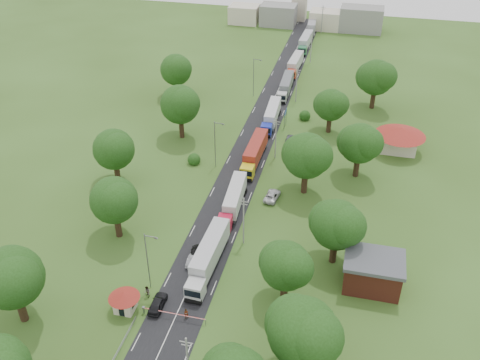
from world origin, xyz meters
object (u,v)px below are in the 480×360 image
(boom_barrier, at_px, (165,312))
(car_lane_mid, at_px, (193,259))
(truck_0, at_px, (208,256))
(pedestrian_near, at_px, (186,314))
(info_sign, at_px, (286,115))
(car_lane_front, at_px, (158,303))
(guard_booth, at_px, (124,298))

(boom_barrier, height_order, car_lane_mid, car_lane_mid)
(truck_0, distance_m, pedestrian_near, 10.64)
(info_sign, relative_size, car_lane_front, 0.91)
(truck_0, relative_size, pedestrian_near, 9.42)
(info_sign, xyz_separation_m, car_lane_front, (-8.20, -58.50, -2.23))
(guard_booth, bearing_deg, truck_0, 51.31)
(boom_barrier, bearing_deg, pedestrian_near, 9.72)
(truck_0, height_order, car_lane_front, truck_0)
(boom_barrier, relative_size, pedestrian_near, 5.62)
(guard_booth, height_order, car_lane_front, guard_booth)
(info_sign, bearing_deg, boom_barrier, -96.24)
(car_lane_front, distance_m, pedestrian_near, 4.67)
(info_sign, relative_size, car_lane_mid, 1.00)
(guard_booth, xyz_separation_m, car_lane_mid, (6.20, 11.65, -1.49))
(boom_barrier, bearing_deg, car_lane_mid, 88.24)
(car_lane_front, xyz_separation_m, car_lane_mid, (2.00, 10.15, -0.10))
(car_lane_front, xyz_separation_m, pedestrian_near, (4.56, -1.00, 0.05))
(truck_0, relative_size, car_lane_front, 3.42)
(car_lane_front, bearing_deg, truck_0, -118.10)
(car_lane_mid, bearing_deg, boom_barrier, 87.22)
(info_sign, xyz_separation_m, pedestrian_near, (-3.64, -59.50, -2.18))
(truck_0, distance_m, car_lane_mid, 3.15)
(boom_barrier, xyz_separation_m, truck_0, (3.00, 11.04, 1.38))
(boom_barrier, distance_m, car_lane_mid, 11.66)
(pedestrian_near, bearing_deg, truck_0, 60.83)
(info_sign, xyz_separation_m, truck_0, (-3.56, -48.96, -0.73))
(boom_barrier, height_order, pedestrian_near, pedestrian_near)
(boom_barrier, height_order, guard_booth, guard_booth)
(guard_booth, bearing_deg, boom_barrier, 0.01)
(boom_barrier, distance_m, info_sign, 60.39)
(pedestrian_near, bearing_deg, car_lane_front, 138.89)
(guard_booth, xyz_separation_m, pedestrian_near, (8.76, 0.50, -1.34))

